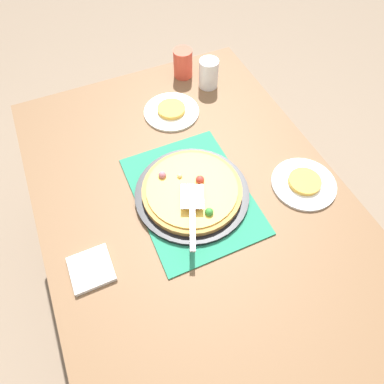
{
  "coord_description": "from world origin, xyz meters",
  "views": [
    {
      "loc": [
        0.58,
        -0.25,
        1.71
      ],
      "look_at": [
        0.0,
        0.0,
        0.77
      ],
      "focal_mm": 31.93,
      "sensor_mm": 36.0,
      "label": 1
    }
  ],
  "objects_px": {
    "plate_near_left": "(304,184)",
    "napkin_stack": "(91,269)",
    "pizza_pan": "(192,193)",
    "pizza_server": "(192,210)",
    "served_slice_left": "(305,182)",
    "served_slice_right": "(171,109)",
    "plate_far_right": "(172,112)",
    "cup_near": "(183,63)",
    "pizza": "(192,190)",
    "cup_far": "(209,74)"
  },
  "relations": [
    {
      "from": "plate_near_left",
      "to": "napkin_stack",
      "type": "relative_size",
      "value": 1.83
    },
    {
      "from": "pizza_pan",
      "to": "pizza_server",
      "type": "relative_size",
      "value": 1.66
    },
    {
      "from": "served_slice_left",
      "to": "pizza_server",
      "type": "bearing_deg",
      "value": -93.4
    },
    {
      "from": "served_slice_left",
      "to": "served_slice_right",
      "type": "bearing_deg",
      "value": -151.15
    },
    {
      "from": "plate_far_right",
      "to": "served_slice_right",
      "type": "height_order",
      "value": "served_slice_right"
    },
    {
      "from": "served_slice_right",
      "to": "napkin_stack",
      "type": "distance_m",
      "value": 0.69
    },
    {
      "from": "pizza_pan",
      "to": "plate_near_left",
      "type": "bearing_deg",
      "value": 72.76
    },
    {
      "from": "served_slice_left",
      "to": "cup_near",
      "type": "relative_size",
      "value": 0.92
    },
    {
      "from": "pizza",
      "to": "cup_near",
      "type": "distance_m",
      "value": 0.63
    },
    {
      "from": "plate_far_right",
      "to": "served_slice_right",
      "type": "relative_size",
      "value": 2.0
    },
    {
      "from": "plate_far_right",
      "to": "served_slice_right",
      "type": "bearing_deg",
      "value": 0.0
    },
    {
      "from": "pizza",
      "to": "cup_near",
      "type": "xyz_separation_m",
      "value": [
        -0.59,
        0.22,
        0.03
      ]
    },
    {
      "from": "pizza",
      "to": "pizza_server",
      "type": "relative_size",
      "value": 1.45
    },
    {
      "from": "cup_near",
      "to": "served_slice_left",
      "type": "bearing_deg",
      "value": 11.73
    },
    {
      "from": "pizza_pan",
      "to": "napkin_stack",
      "type": "bearing_deg",
      "value": -72.06
    },
    {
      "from": "served_slice_left",
      "to": "pizza",
      "type": "bearing_deg",
      "value": -107.16
    },
    {
      "from": "pizza_pan",
      "to": "served_slice_right",
      "type": "relative_size",
      "value": 3.45
    },
    {
      "from": "plate_near_left",
      "to": "plate_far_right",
      "type": "xyz_separation_m",
      "value": [
        -0.51,
        -0.28,
        0.0
      ]
    },
    {
      "from": "served_slice_left",
      "to": "pizza_pan",
      "type": "bearing_deg",
      "value": -107.24
    },
    {
      "from": "pizza_server",
      "to": "napkin_stack",
      "type": "height_order",
      "value": "pizza_server"
    },
    {
      "from": "served_slice_left",
      "to": "served_slice_right",
      "type": "relative_size",
      "value": 1.0
    },
    {
      "from": "plate_near_left",
      "to": "pizza_server",
      "type": "xyz_separation_m",
      "value": [
        -0.02,
        -0.41,
        0.06
      ]
    },
    {
      "from": "plate_near_left",
      "to": "napkin_stack",
      "type": "height_order",
      "value": "napkin_stack"
    },
    {
      "from": "served_slice_right",
      "to": "pizza_pan",
      "type": "bearing_deg",
      "value": -12.19
    },
    {
      "from": "plate_near_left",
      "to": "plate_far_right",
      "type": "bearing_deg",
      "value": -151.15
    },
    {
      "from": "plate_far_right",
      "to": "served_slice_left",
      "type": "bearing_deg",
      "value": 28.85
    },
    {
      "from": "served_slice_right",
      "to": "cup_far",
      "type": "bearing_deg",
      "value": 114.06
    },
    {
      "from": "cup_near",
      "to": "napkin_stack",
      "type": "bearing_deg",
      "value": -39.72
    },
    {
      "from": "served_slice_left",
      "to": "cup_far",
      "type": "relative_size",
      "value": 0.92
    },
    {
      "from": "plate_near_left",
      "to": "pizza",
      "type": "bearing_deg",
      "value": -107.16
    },
    {
      "from": "pizza",
      "to": "plate_far_right",
      "type": "xyz_separation_m",
      "value": [
        -0.4,
        0.09,
        -0.03
      ]
    },
    {
      "from": "pizza",
      "to": "pizza_server",
      "type": "distance_m",
      "value": 0.1
    },
    {
      "from": "served_slice_right",
      "to": "cup_far",
      "type": "height_order",
      "value": "cup_far"
    },
    {
      "from": "pizza",
      "to": "pizza_pan",
      "type": "bearing_deg",
      "value": 139.41
    },
    {
      "from": "pizza",
      "to": "cup_far",
      "type": "height_order",
      "value": "cup_far"
    },
    {
      "from": "plate_far_right",
      "to": "cup_near",
      "type": "bearing_deg",
      "value": 145.73
    },
    {
      "from": "napkin_stack",
      "to": "plate_near_left",
      "type": "bearing_deg",
      "value": 90.56
    },
    {
      "from": "pizza_pan",
      "to": "served_slice_left",
      "type": "xyz_separation_m",
      "value": [
        0.11,
        0.37,
        0.01
      ]
    },
    {
      "from": "served_slice_left",
      "to": "cup_far",
      "type": "distance_m",
      "value": 0.61
    },
    {
      "from": "pizza_pan",
      "to": "plate_far_right",
      "type": "distance_m",
      "value": 0.41
    },
    {
      "from": "pizza",
      "to": "napkin_stack",
      "type": "relative_size",
      "value": 2.75
    },
    {
      "from": "served_slice_left",
      "to": "napkin_stack",
      "type": "distance_m",
      "value": 0.74
    },
    {
      "from": "pizza",
      "to": "cup_far",
      "type": "xyz_separation_m",
      "value": [
        -0.49,
        0.29,
        0.03
      ]
    },
    {
      "from": "plate_far_right",
      "to": "served_slice_left",
      "type": "height_order",
      "value": "served_slice_left"
    },
    {
      "from": "served_slice_right",
      "to": "cup_near",
      "type": "distance_m",
      "value": 0.24
    },
    {
      "from": "plate_near_left",
      "to": "served_slice_right",
      "type": "relative_size",
      "value": 2.0
    },
    {
      "from": "cup_far",
      "to": "plate_far_right",
      "type": "bearing_deg",
      "value": -65.94
    },
    {
      "from": "pizza",
      "to": "served_slice_left",
      "type": "distance_m",
      "value": 0.39
    },
    {
      "from": "served_slice_left",
      "to": "napkin_stack",
      "type": "xyz_separation_m",
      "value": [
        0.01,
        -0.74,
        -0.01
      ]
    },
    {
      "from": "pizza",
      "to": "cup_far",
      "type": "relative_size",
      "value": 2.75
    }
  ]
}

